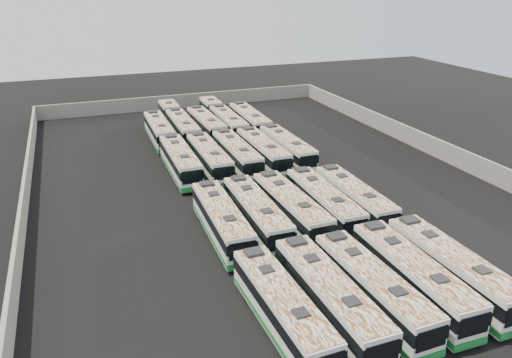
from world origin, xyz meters
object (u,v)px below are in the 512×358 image
bus_midfront_far_left (222,221)px  bus_midfront_far_right (354,199)px  bus_midback_center (237,155)px  bus_midfront_center (291,208)px  bus_back_center (206,125)px  bus_back_left (178,122)px  bus_back_right (222,118)px  bus_midback_far_left (180,161)px  bus_midfront_right (324,203)px  bus_front_far_right (451,269)px  bus_midback_far_right (287,148)px  bus_midfront_left (256,214)px  bus_midback_right (263,152)px  bus_back_far_right (250,121)px  bus_front_left (329,297)px  bus_midback_left (209,158)px  bus_front_far_left (282,308)px  bus_back_far_left (159,131)px  bus_front_right (412,277)px  bus_front_center (372,288)px

bus_midfront_far_left → bus_midfront_far_right: (12.22, -0.01, -0.04)m
bus_midfront_far_right → bus_midback_center: 15.88m
bus_midfront_center → bus_midback_center: (0.10, 14.60, -0.01)m
bus_back_center → bus_back_left: bearing=137.4°
bus_back_left → bus_back_right: (6.20, -0.04, -0.01)m
bus_midfront_center → bus_midback_far_left: bus_midback_far_left is taller
bus_midfront_center → bus_back_center: 27.10m
bus_midfront_right → bus_midfront_far_right: (2.97, -0.10, -0.04)m
bus_midback_center → bus_back_left: size_ratio=0.66×
bus_front_far_right → bus_midback_far_right: (-0.02, 27.01, -0.03)m
bus_midfront_left → bus_midback_far_right: bearing=58.4°
bus_midfront_far_right → bus_back_center: bearing=103.1°
bus_midback_right → bus_back_far_right: bus_back_far_right is taller
bus_midfront_center → bus_midback_far_left: 15.95m
bus_midback_center → bus_front_left: bearing=-96.4°
bus_back_left → bus_back_center: bearing=-40.8°
bus_front_far_right → bus_midback_left: size_ratio=1.02×
bus_front_far_left → bus_back_far_left: bearing=88.6°
bus_midfront_left → bus_front_right: bearing=-62.4°
bus_midfront_far_left → bus_midback_left: bearing=79.6°
bus_midfront_left → bus_midback_right: bearing=67.5°
bus_front_far_left → bus_midback_far_right: (12.26, 26.84, 0.05)m
bus_midfront_far_left → bus_back_far_right: bus_back_far_right is taller
bus_midfront_center → bus_midback_far_left: bearing=111.4°
bus_front_right → bus_back_left: 42.57m
bus_midback_left → bus_back_right: 16.44m
bus_back_far_right → bus_back_right: bearing=136.6°
bus_midfront_left → bus_back_right: (6.24, 29.74, -0.04)m
bus_midback_far_right → bus_midfront_right: bearing=-102.0°
bus_front_center → bus_back_left: size_ratio=0.65×
bus_midfront_right → bus_midback_far_left: (-9.29, 14.72, 0.02)m
bus_front_center → bus_midback_left: bus_midback_left is taller
bus_front_right → bus_midfront_center: 12.65m
bus_midfront_center → bus_front_far_right: bearing=-64.9°
bus_midback_left → bus_front_far_right: bearing=-70.9°
bus_midback_center → bus_midback_far_left: bearing=179.1°
bus_front_right → bus_midback_left: (-6.16, 26.86, -0.03)m
bus_back_right → bus_back_far_right: (2.96, -2.94, 0.06)m
bus_midback_center → bus_back_right: bearing=78.9°
bus_midfront_center → bus_midfront_right: bus_midfront_center is taller
bus_front_left → bus_back_left: bearing=89.7°
bus_back_right → bus_back_far_left: bearing=-161.9°
bus_back_right → bus_back_far_right: size_ratio=1.49×
bus_front_far_right → bus_midback_far_left: bearing=114.3°
bus_midback_center → bus_midback_right: size_ratio=1.00×
bus_midfront_far_left → bus_front_far_right: bearing=-43.6°
bus_front_far_left → bus_midback_left: bus_midback_left is taller
bus_midback_left → bus_back_left: 15.27m
bus_back_far_left → bus_back_center: size_ratio=0.98×
bus_front_far_right → bus_midback_left: 28.53m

